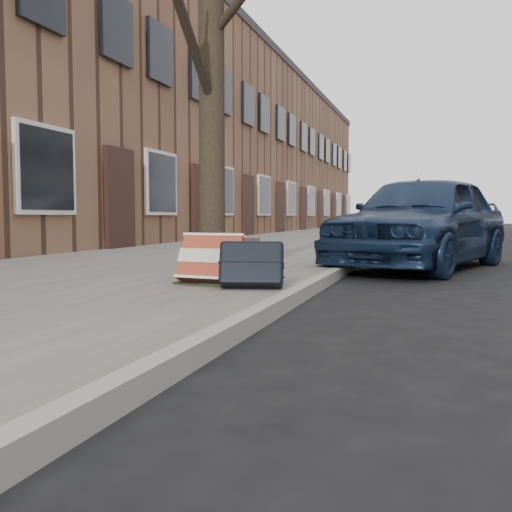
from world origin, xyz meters
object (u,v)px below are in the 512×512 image
(car_near_mid, at_px, (442,219))
(suitcase_red, at_px, (212,259))
(suitcase_navy, at_px, (252,264))
(car_near_front, at_px, (422,221))

(car_near_mid, bearing_deg, suitcase_red, -109.49)
(suitcase_navy, bearing_deg, car_near_mid, 67.72)
(suitcase_red, xyz_separation_m, suitcase_navy, (0.43, -0.16, -0.02))
(suitcase_navy, bearing_deg, suitcase_red, 146.19)
(suitcase_red, relative_size, car_near_front, 0.15)
(car_near_front, bearing_deg, suitcase_red, -97.63)
(suitcase_red, height_order, car_near_front, car_near_front)
(suitcase_red, distance_m, car_near_mid, 10.98)
(suitcase_navy, relative_size, car_near_mid, 0.13)
(car_near_front, bearing_deg, suitcase_navy, -91.18)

